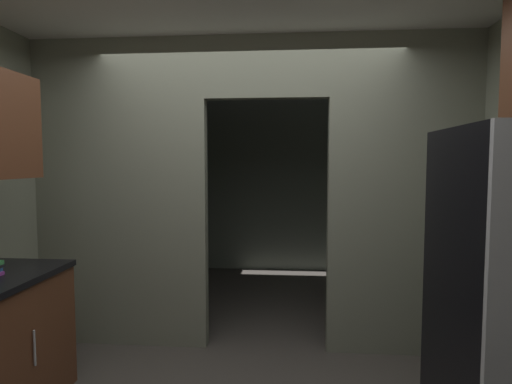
% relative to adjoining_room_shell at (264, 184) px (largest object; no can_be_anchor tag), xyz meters
% --- Properties ---
extents(kitchen_partition, '(3.72, 0.12, 2.64)m').
position_rel_adjoining_room_shell_xyz_m(kitchen_partition, '(-0.04, -1.87, 0.07)').
color(kitchen_partition, gray).
rests_on(kitchen_partition, ground).
extents(adjoining_room_shell, '(3.72, 2.69, 2.64)m').
position_rel_adjoining_room_shell_xyz_m(adjoining_room_shell, '(0.00, 0.00, 0.00)').
color(adjoining_room_shell, gray).
rests_on(adjoining_room_shell, ground).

